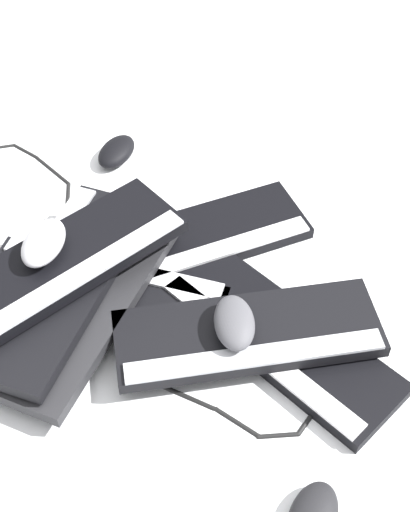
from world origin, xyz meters
name	(u,v)px	position (x,y,z in m)	size (l,w,h in m)	color
ground_plane	(224,303)	(0.00, 0.00, 0.00)	(3.20, 3.20, 0.00)	white
keyboard_0	(194,240)	(0.15, 0.05, 0.01)	(0.29, 0.46, 0.03)	black
keyboard_1	(102,294)	(0.03, 0.22, 0.01)	(0.29, 0.46, 0.03)	black
keyboard_2	(279,338)	(-0.09, -0.09, 0.01)	(0.43, 0.40, 0.03)	black
keyboard_3	(248,335)	(-0.10, -0.03, 0.04)	(0.19, 0.45, 0.03)	black
keyboard_4	(85,302)	(-0.02, 0.24, 0.04)	(0.46, 0.33, 0.03)	#232326
keyboard_5	(62,281)	(0.01, 0.28, 0.07)	(0.46, 0.31, 0.03)	black
keyboard_6	(62,263)	(0.02, 0.28, 0.10)	(0.39, 0.44, 0.03)	black
mouse_0	(234,323)	(-0.10, -0.01, 0.08)	(0.11, 0.07, 0.04)	#4C4C51
mouse_1	(116,152)	(0.41, 0.20, 0.02)	(0.11, 0.07, 0.04)	black
mouse_2	(44,243)	(0.04, 0.30, 0.14)	(0.11, 0.07, 0.04)	#B7B7BC
cable_0	(207,393)	(-0.19, 0.04, 0.00)	(0.25, 0.32, 0.01)	black
cable_1	(18,176)	(0.36, 0.41, 0.00)	(0.32, 0.35, 0.01)	black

